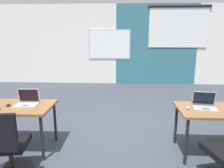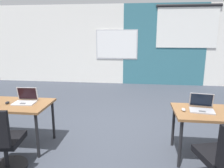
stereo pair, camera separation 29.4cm
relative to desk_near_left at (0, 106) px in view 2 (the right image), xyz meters
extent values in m
plane|color=#383D47|center=(1.75, 0.60, -0.66)|extent=(24.00, 24.00, 0.00)
cube|color=silver|center=(1.75, 4.80, 0.74)|extent=(10.00, 0.20, 2.80)
cube|color=#336B7A|center=(3.05, 4.69, 0.74)|extent=(2.84, 0.01, 2.80)
cube|color=#B7B7BC|center=(1.40, 4.69, 0.76)|extent=(1.48, 0.02, 1.04)
cube|color=white|center=(1.40, 4.68, 0.76)|extent=(1.40, 0.02, 0.96)
cube|color=white|center=(3.77, 4.67, 1.33)|extent=(2.00, 0.02, 1.33)
cylinder|color=black|center=(3.77, 4.67, 2.04)|extent=(2.10, 0.10, 0.10)
cube|color=brown|center=(0.00, 0.00, 0.04)|extent=(1.60, 0.70, 0.04)
cylinder|color=black|center=(0.74, -0.30, -0.32)|extent=(0.04, 0.04, 0.68)
cylinder|color=black|center=(0.74, 0.30, -0.32)|extent=(0.04, 0.04, 0.68)
cylinder|color=black|center=(2.76, -0.30, -0.32)|extent=(0.04, 0.04, 0.68)
cylinder|color=black|center=(2.76, 0.30, -0.32)|extent=(0.04, 0.04, 0.68)
cube|color=#9E9EA3|center=(3.08, -0.01, 0.07)|extent=(0.36, 0.28, 0.02)
cube|color=#4C4C4F|center=(3.07, -0.06, 0.08)|extent=(0.10, 0.07, 0.00)
cube|color=#9E9EA3|center=(3.10, 0.13, 0.18)|extent=(0.34, 0.11, 0.21)
cube|color=black|center=(3.10, 0.13, 0.19)|extent=(0.30, 0.10, 0.19)
ellipsoid|color=#B2B2B7|center=(2.83, -0.01, 0.08)|extent=(0.06, 0.10, 0.03)
cube|color=black|center=(3.12, -0.65, -0.24)|extent=(0.54, 0.54, 0.08)
cube|color=#B7B7BC|center=(0.41, 0.01, 0.07)|extent=(0.35, 0.25, 0.02)
cube|color=#4C4C4F|center=(0.41, -0.04, 0.08)|extent=(0.09, 0.07, 0.00)
cube|color=#B7B7BC|center=(0.40, 0.15, 0.19)|extent=(0.33, 0.07, 0.22)
cube|color=black|center=(0.40, 0.15, 0.19)|extent=(0.30, 0.06, 0.19)
ellipsoid|color=black|center=(0.14, -0.02, 0.08)|extent=(0.07, 0.11, 0.03)
cylinder|color=black|center=(0.44, -0.61, -0.64)|extent=(0.52, 0.52, 0.04)
cylinder|color=black|center=(0.44, -0.61, -0.45)|extent=(0.06, 0.06, 0.34)
cube|color=black|center=(0.44, -0.61, -0.24)|extent=(0.50, 0.50, 0.08)
sphere|color=black|center=(0.41, -0.38, -0.64)|extent=(0.04, 0.04, 0.04)
camera|label=1|loc=(1.87, -3.03, 1.13)|focal=34.32mm
camera|label=2|loc=(2.16, -3.00, 1.13)|focal=34.32mm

